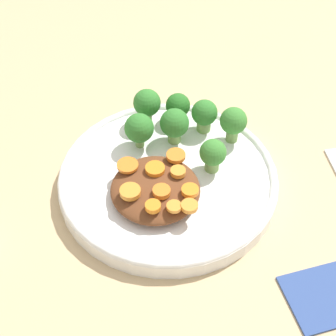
{
  "coord_description": "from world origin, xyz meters",
  "views": [
    {
      "loc": [
        0.05,
        0.49,
        0.56
      ],
      "look_at": [
        0.0,
        0.0,
        0.04
      ],
      "focal_mm": 60.0,
      "sensor_mm": 36.0,
      "label": 1
    }
  ],
  "objects": [
    {
      "name": "carrot_slice_0",
      "position": [
        0.01,
        0.05,
        0.05
      ],
      "size": [
        0.02,
        0.02,
        0.01
      ],
      "primitive_type": "cylinder",
      "color": "orange",
      "rests_on": "stew_mound"
    },
    {
      "name": "stew_mound",
      "position": [
        0.02,
        0.03,
        0.03
      ],
      "size": [
        0.11,
        0.11,
        0.02
      ],
      "primitive_type": "ellipsoid",
      "color": "brown",
      "rests_on": "plate"
    },
    {
      "name": "carrot_slice_4",
      "position": [
        -0.01,
        -0.01,
        0.05
      ],
      "size": [
        0.02,
        0.02,
        0.01
      ],
      "primitive_type": "cylinder",
      "color": "orange",
      "rests_on": "stew_mound"
    },
    {
      "name": "broccoli_floret_2",
      "position": [
        -0.09,
        -0.06,
        0.05
      ],
      "size": [
        0.04,
        0.04,
        0.05
      ],
      "color": "#759E51",
      "rests_on": "plate"
    },
    {
      "name": "carrot_slice_1",
      "position": [
        0.05,
        0.05,
        0.05
      ],
      "size": [
        0.03,
        0.03,
        0.01
      ],
      "primitive_type": "cylinder",
      "color": "orange",
      "rests_on": "stew_mound"
    },
    {
      "name": "carrot_slice_9",
      "position": [
        0.02,
        0.07,
        0.05
      ],
      "size": [
        0.02,
        0.02,
        0.01
      ],
      "primitive_type": "cylinder",
      "color": "orange",
      "rests_on": "stew_mound"
    },
    {
      "name": "carrot_slice_6",
      "position": [
        0.05,
        -0.0,
        0.05
      ],
      "size": [
        0.03,
        0.03,
        0.0
      ],
      "primitive_type": "cylinder",
      "color": "orange",
      "rests_on": "stew_mound"
    },
    {
      "name": "carrot_slice_7",
      "position": [
        -0.02,
        0.07,
        0.05
      ],
      "size": [
        0.02,
        0.02,
        0.01
      ],
      "primitive_type": "cylinder",
      "color": "orange",
      "rests_on": "stew_mound"
    },
    {
      "name": "carrot_slice_2",
      "position": [
        0.02,
        0.01,
        0.05
      ],
      "size": [
        0.02,
        0.02,
        0.01
      ],
      "primitive_type": "cylinder",
      "color": "orange",
      "rests_on": "stew_mound"
    },
    {
      "name": "broccoli_floret_1",
      "position": [
        0.02,
        -0.11,
        0.06
      ],
      "size": [
        0.04,
        0.04,
        0.06
      ],
      "color": "#7FA85B",
      "rests_on": "plate"
    },
    {
      "name": "carrot_slice_8",
      "position": [
        -0.02,
        0.05,
        0.05
      ],
      "size": [
        0.02,
        0.02,
        0.01
      ],
      "primitive_type": "cylinder",
      "color": "orange",
      "rests_on": "stew_mound"
    },
    {
      "name": "broccoli_floret_4",
      "position": [
        0.03,
        -0.06,
        0.05
      ],
      "size": [
        0.04,
        0.04,
        0.05
      ],
      "color": "#759E51",
      "rests_on": "plate"
    },
    {
      "name": "broccoli_floret_0",
      "position": [
        -0.02,
        -0.06,
        0.05
      ],
      "size": [
        0.04,
        0.04,
        0.05
      ],
      "color": "#759E51",
      "rests_on": "plate"
    },
    {
      "name": "broccoli_floret_5",
      "position": [
        -0.06,
        -0.08,
        0.05
      ],
      "size": [
        0.04,
        0.04,
        0.05
      ],
      "color": "#7FA85B",
      "rests_on": "plate"
    },
    {
      "name": "carrot_slice_5",
      "position": [
        -0.01,
        0.02,
        0.05
      ],
      "size": [
        0.02,
        0.02,
        0.01
      ],
      "primitive_type": "cylinder",
      "color": "orange",
      "rests_on": "stew_mound"
    },
    {
      "name": "broccoli_floret_3",
      "position": [
        -0.06,
        -0.01,
        0.05
      ],
      "size": [
        0.04,
        0.04,
        0.05
      ],
      "color": "#759E51",
      "rests_on": "plate"
    },
    {
      "name": "plate",
      "position": [
        0.0,
        0.0,
        0.01
      ],
      "size": [
        0.29,
        0.29,
        0.03
      ],
      "color": "white",
      "rests_on": "ground_plane"
    },
    {
      "name": "broccoli_floret_6",
      "position": [
        -0.02,
        -0.11,
        0.05
      ],
      "size": [
        0.03,
        0.03,
        0.05
      ],
      "color": "#7FA85B",
      "rests_on": "plate"
    },
    {
      "name": "carrot_slice_3",
      "position": [
        0.0,
        0.07,
        0.05
      ],
      "size": [
        0.02,
        0.02,
        0.0
      ],
      "primitive_type": "cylinder",
      "color": "orange",
      "rests_on": "stew_mound"
    },
    {
      "name": "ground_plane",
      "position": [
        0.0,
        0.0,
        0.0
      ],
      "size": [
        4.0,
        4.0,
        0.0
      ],
      "primitive_type": "plane",
      "color": "tan"
    }
  ]
}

